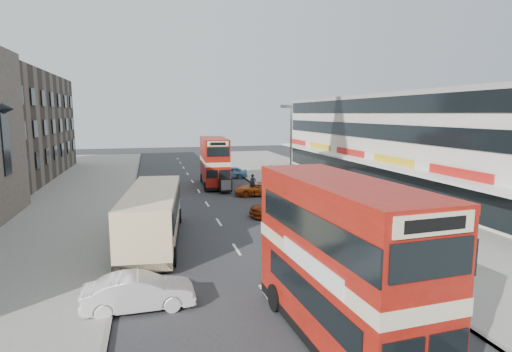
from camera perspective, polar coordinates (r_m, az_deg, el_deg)
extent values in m
plane|color=#28282B|center=(16.22, 3.44, -18.80)|extent=(160.00, 160.00, 0.00)
cube|color=#28282B|center=(34.79, -6.72, -3.83)|extent=(12.00, 90.00, 0.01)
cube|color=gray|center=(38.22, 11.42, -2.72)|extent=(12.00, 90.00, 0.15)
cube|color=gray|center=(35.30, -26.46, -4.39)|extent=(12.00, 90.00, 0.15)
cube|color=gray|center=(34.53, -16.83, -4.13)|extent=(0.20, 90.00, 0.16)
cube|color=gray|center=(36.07, 2.93, -3.23)|extent=(0.20, 90.00, 0.16)
cube|color=beige|center=(43.38, 20.02, 4.17)|extent=(8.00, 46.00, 9.00)
cube|color=black|center=(41.54, 15.19, 0.18)|extent=(0.10, 44.00, 2.40)
cube|color=gray|center=(43.31, 20.33, 10.24)|extent=(8.20, 46.20, 0.40)
cube|color=white|center=(40.95, 14.23, 2.08)|extent=(1.80, 44.00, 0.20)
cylinder|color=slate|center=(33.75, 4.81, 2.68)|extent=(0.16, 0.16, 8.00)
cube|color=slate|center=(33.44, 4.24, 9.50)|extent=(1.00, 0.20, 0.25)
cube|color=black|center=(14.95, 11.09, -19.93)|extent=(3.07, 8.33, 0.36)
cube|color=maroon|center=(14.41, 11.24, -15.63)|extent=(3.05, 8.33, 2.25)
cube|color=beige|center=(13.94, 11.39, -10.81)|extent=(3.09, 8.38, 0.46)
cube|color=maroon|center=(13.58, 11.55, -5.91)|extent=(3.05, 8.33, 2.15)
cube|color=maroon|center=(13.34, 11.70, -1.10)|extent=(3.07, 8.35, 0.26)
cube|color=black|center=(43.29, -5.71, -0.92)|extent=(2.78, 7.69, 0.33)
cube|color=maroon|center=(43.12, -5.73, 0.57)|extent=(2.76, 7.69, 2.08)
cube|color=beige|center=(42.97, -5.75, 2.13)|extent=(2.80, 7.73, 0.43)
cube|color=maroon|center=(42.86, -5.78, 3.64)|extent=(2.76, 7.69, 1.99)
cube|color=maroon|center=(42.78, -5.80, 5.06)|extent=(2.78, 7.71, 0.24)
cube|color=black|center=(39.01, -4.21, -1.18)|extent=(1.19, 1.19, 1.23)
cube|color=black|center=(25.21, -13.85, -7.84)|extent=(3.86, 11.12, 0.44)
cube|color=beige|center=(24.89, -13.95, -5.07)|extent=(3.84, 11.12, 2.83)
imported|color=white|center=(17.10, -15.72, -15.07)|extent=(4.21, 1.53, 1.38)
imported|color=maroon|center=(30.67, 3.81, -4.04)|extent=(5.42, 2.66, 1.52)
imported|color=#C04B13|center=(38.02, 0.43, -1.75)|extent=(4.76, 2.62, 1.26)
imported|color=#619EC2|center=(48.23, -3.55, 0.49)|extent=(4.09, 2.05, 1.34)
imported|color=gray|center=(32.47, 7.93, -3.06)|extent=(0.60, 0.42, 1.59)
imported|color=gray|center=(45.81, 2.06, 0.46)|extent=(1.04, 0.62, 1.67)
imported|color=gray|center=(37.77, -0.43, -2.02)|extent=(0.79, 1.95, 1.00)
imported|color=black|center=(37.65, -0.43, -1.00)|extent=(0.63, 0.44, 1.66)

